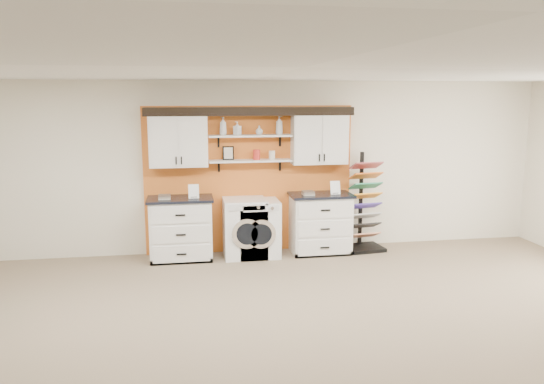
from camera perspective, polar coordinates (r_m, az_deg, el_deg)
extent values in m
plane|color=#7F7055|center=(5.35, 3.07, -18.24)|extent=(10.00, 10.00, 0.00)
plane|color=white|center=(4.71, 3.40, 13.24)|extent=(10.00, 10.00, 0.00)
plane|color=silver|center=(8.73, -2.49, 2.69)|extent=(10.00, 0.00, 10.00)
cube|color=#D06723|center=(8.72, -2.46, 1.36)|extent=(3.40, 0.07, 2.40)
cube|color=silver|center=(8.42, -10.05, 5.54)|extent=(0.90, 0.34, 0.84)
cube|color=silver|center=(8.25, -11.59, 5.40)|extent=(0.42, 0.01, 0.78)
cube|color=silver|center=(8.24, -8.52, 5.49)|extent=(0.42, 0.01, 0.78)
cube|color=silver|center=(8.69, 5.10, 5.81)|extent=(0.90, 0.34, 0.84)
cube|color=silver|center=(8.47, 3.95, 5.71)|extent=(0.42, 0.01, 0.78)
cube|color=silver|center=(8.58, 6.82, 5.72)|extent=(0.42, 0.01, 0.78)
cube|color=silver|center=(8.51, -2.34, 3.38)|extent=(1.32, 0.28, 0.03)
cube|color=silver|center=(8.47, -2.36, 6.06)|extent=(1.32, 0.28, 0.03)
cube|color=black|center=(8.47, -2.39, 8.77)|extent=(3.30, 0.40, 0.10)
cube|color=black|center=(8.29, -2.23, 8.32)|extent=(3.30, 0.04, 0.04)
cube|color=black|center=(8.51, -4.73, 4.20)|extent=(0.18, 0.02, 0.22)
cube|color=beige|center=(8.50, -4.72, 4.19)|extent=(0.14, 0.01, 0.18)
cylinder|color=red|center=(8.52, -1.67, 4.03)|extent=(0.11, 0.11, 0.16)
cylinder|color=silver|center=(8.55, -0.01, 3.99)|extent=(0.10, 0.10, 0.14)
cube|color=silver|center=(8.50, -9.76, -4.01)|extent=(0.95, 0.60, 0.95)
cube|color=black|center=(8.36, -9.68, -7.38)|extent=(0.95, 0.06, 0.07)
cube|color=black|center=(8.39, -9.86, -0.71)|extent=(1.02, 0.66, 0.04)
cube|color=silver|center=(8.13, -9.84, -2.44)|extent=(0.87, 0.02, 0.26)
cube|color=silver|center=(8.20, -9.77, -4.53)|extent=(0.87, 0.02, 0.26)
cube|color=silver|center=(8.29, -9.70, -6.59)|extent=(0.87, 0.02, 0.26)
cube|color=silver|center=(8.77, 5.20, -3.47)|extent=(0.95, 0.60, 0.95)
cube|color=black|center=(8.63, 5.60, -6.71)|extent=(0.95, 0.06, 0.07)
cube|color=black|center=(8.66, 5.25, -0.30)|extent=(1.01, 0.66, 0.04)
cube|color=silver|center=(8.41, 5.75, -1.94)|extent=(0.86, 0.02, 0.26)
cube|color=silver|center=(8.48, 5.71, -3.96)|extent=(0.86, 0.02, 0.26)
cube|color=silver|center=(8.56, 5.68, -5.93)|extent=(0.86, 0.02, 0.26)
cube|color=white|center=(8.55, -2.96, -3.83)|extent=(0.67, 0.66, 0.94)
cube|color=silver|center=(8.13, -2.72, -1.66)|extent=(0.57, 0.02, 0.10)
cylinder|color=silver|center=(8.23, -2.70, -4.49)|extent=(0.48, 0.05, 0.48)
cylinder|color=black|center=(8.20, -2.68, -4.54)|extent=(0.34, 0.03, 0.34)
cube|color=white|center=(8.58, -1.49, -3.87)|extent=(0.65, 0.66, 0.91)
cube|color=silver|center=(8.17, -1.18, -1.79)|extent=(0.56, 0.02, 0.10)
cylinder|color=silver|center=(8.26, -1.17, -4.53)|extent=(0.46, 0.05, 0.46)
cylinder|color=black|center=(8.24, -1.14, -4.57)|extent=(0.33, 0.03, 0.33)
cube|color=black|center=(9.10, 9.87, -5.96)|extent=(0.65, 0.57, 0.06)
cube|color=black|center=(9.07, 9.53, -0.72)|extent=(0.06, 0.06, 1.59)
cube|color=tan|center=(9.06, 9.86, -4.60)|extent=(0.53, 0.34, 0.14)
cube|color=black|center=(9.02, 9.89, -3.56)|extent=(0.53, 0.34, 0.14)
cube|color=silver|center=(8.98, 9.93, -2.52)|extent=(0.53, 0.34, 0.14)
cube|color=#432DA0|center=(8.95, 9.96, -1.47)|extent=(0.53, 0.34, 0.14)
cube|color=orange|center=(8.91, 9.99, -0.40)|extent=(0.53, 0.34, 0.14)
cube|color=#228061|center=(8.88, 10.03, 0.67)|extent=(0.53, 0.34, 0.14)
cube|color=orange|center=(8.86, 10.06, 1.74)|extent=(0.53, 0.34, 0.14)
cube|color=#983F43|center=(8.83, 10.10, 2.82)|extent=(0.53, 0.34, 0.14)
imported|color=silver|center=(8.42, -5.29, 7.07)|extent=(0.15, 0.15, 0.28)
imported|color=silver|center=(8.44, -3.76, 6.86)|extent=(0.14, 0.14, 0.21)
imported|color=silver|center=(8.49, -1.38, 6.67)|extent=(0.12, 0.12, 0.15)
imported|color=silver|center=(8.53, 0.78, 7.19)|extent=(0.16, 0.16, 0.29)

